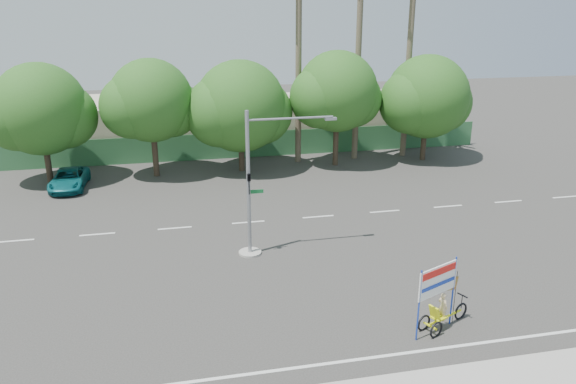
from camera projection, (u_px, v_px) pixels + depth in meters
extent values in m
plane|color=#33302D|center=(322.00, 287.00, 24.01)|extent=(120.00, 120.00, 0.00)
cube|color=#336B3D|center=(248.00, 145.00, 43.56)|extent=(38.00, 0.08, 2.00)
cube|color=beige|center=(118.00, 126.00, 45.41)|extent=(12.00, 8.00, 4.00)
cube|color=beige|center=(331.00, 119.00, 49.06)|extent=(14.00, 8.00, 3.60)
cylinder|color=#473828|center=(47.00, 157.00, 37.29)|extent=(0.40, 0.40, 3.52)
sphere|color=#235619|center=(40.00, 109.00, 36.25)|extent=(6.00, 6.00, 6.00)
sphere|color=#235619|center=(64.00, 116.00, 36.98)|extent=(4.32, 4.32, 4.32)
sphere|color=#235619|center=(18.00, 116.00, 35.85)|extent=(4.56, 4.56, 4.56)
cylinder|color=#473828|center=(155.00, 150.00, 38.65)|extent=(0.40, 0.40, 3.74)
sphere|color=#235619|center=(151.00, 100.00, 37.55)|extent=(5.60, 5.60, 5.60)
sphere|color=#235619|center=(171.00, 108.00, 38.27)|extent=(4.03, 4.03, 4.03)
sphere|color=#235619|center=(132.00, 107.00, 37.17)|extent=(4.26, 4.26, 4.26)
cylinder|color=#473828|center=(241.00, 148.00, 39.92)|extent=(0.40, 0.40, 3.30)
sphere|color=#235619|center=(240.00, 106.00, 38.94)|extent=(6.40, 6.40, 6.40)
sphere|color=#235619|center=(260.00, 112.00, 39.68)|extent=(4.61, 4.61, 4.61)
sphere|color=#235619|center=(220.00, 112.00, 38.52)|extent=(4.86, 4.86, 4.86)
cylinder|color=#473828|center=(336.00, 139.00, 41.22)|extent=(0.40, 0.40, 3.87)
sphere|color=#235619|center=(337.00, 91.00, 40.08)|extent=(5.80, 5.80, 5.80)
sphere|color=#235619|center=(353.00, 99.00, 40.81)|extent=(4.18, 4.18, 4.18)
sphere|color=#235619|center=(320.00, 97.00, 39.70)|extent=(4.41, 4.41, 4.41)
cylinder|color=#473828|center=(424.00, 138.00, 42.68)|extent=(0.40, 0.40, 3.43)
sphere|color=#235619|center=(427.00, 97.00, 41.67)|extent=(6.20, 6.20, 6.20)
sphere|color=#235619|center=(442.00, 103.00, 42.40)|extent=(4.46, 4.46, 4.46)
sphere|color=#235619|center=(411.00, 102.00, 41.26)|extent=(4.71, 4.71, 4.71)
cylinder|color=#70604C|center=(359.00, 46.00, 40.87)|extent=(0.44, 0.44, 17.00)
cylinder|color=#70604C|center=(409.00, 58.00, 41.99)|extent=(0.44, 0.44, 15.00)
cylinder|color=#70604C|center=(298.00, 68.00, 40.46)|extent=(0.44, 0.44, 14.00)
cylinder|color=gray|center=(250.00, 252.00, 27.19)|extent=(1.10, 1.10, 0.10)
cylinder|color=gray|center=(248.00, 185.00, 26.07)|extent=(0.18, 0.18, 7.00)
cylinder|color=gray|center=(290.00, 118.00, 25.48)|extent=(4.00, 0.10, 0.10)
cube|color=gray|center=(331.00, 119.00, 25.89)|extent=(0.55, 0.20, 0.12)
imported|color=black|center=(249.00, 184.00, 25.84)|extent=(0.16, 0.20, 1.00)
cube|color=#14662D|center=(256.00, 192.00, 26.25)|extent=(0.70, 0.04, 0.18)
torus|color=black|center=(461.00, 311.00, 21.56)|extent=(0.67, 0.35, 0.70)
torus|color=black|center=(424.00, 323.00, 20.82)|extent=(0.63, 0.33, 0.65)
torus|color=black|center=(436.00, 330.00, 20.37)|extent=(0.63, 0.33, 0.65)
cube|color=yellow|center=(446.00, 317.00, 21.05)|extent=(1.63, 0.76, 0.06)
cube|color=yellow|center=(430.00, 326.00, 20.59)|extent=(0.31, 0.59, 0.05)
cube|color=yellow|center=(439.00, 317.00, 20.78)|extent=(0.65, 0.60, 0.06)
cube|color=yellow|center=(435.00, 313.00, 20.53)|extent=(0.39, 0.49, 0.56)
cylinder|color=black|center=(462.00, 302.00, 21.43)|extent=(0.04, 0.04, 0.57)
cube|color=black|center=(462.00, 295.00, 21.33)|extent=(0.22, 0.44, 0.04)
imported|color=#CCB284|center=(443.00, 306.00, 20.74)|extent=(0.41, 0.48, 1.12)
cylinder|color=#1735AE|center=(419.00, 306.00, 19.84)|extent=(0.08, 0.08, 2.79)
cylinder|color=#1735AE|center=(453.00, 291.00, 20.86)|extent=(0.08, 0.08, 2.79)
cube|color=white|center=(438.00, 280.00, 20.12)|extent=(1.82, 0.83, 1.14)
cube|color=red|center=(440.00, 272.00, 19.97)|extent=(1.62, 0.72, 0.27)
cube|color=#1735AE|center=(438.00, 285.00, 20.14)|extent=(1.62, 0.72, 0.14)
cylinder|color=black|center=(455.00, 297.00, 21.05)|extent=(0.03, 0.03, 2.17)
cube|color=red|center=(450.00, 284.00, 20.63)|extent=(0.85, 0.39, 0.68)
imported|color=#0F6269|center=(69.00, 179.00, 36.43)|extent=(2.26, 4.57, 1.25)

